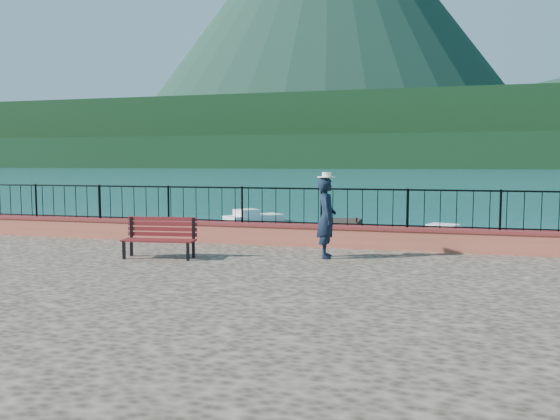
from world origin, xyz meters
The scene contains 13 objects.
ground centered at (0.00, 0.00, 0.00)m, with size 2000.00×2000.00×0.00m, color #19596B.
parapet centered at (0.00, 3.70, 1.49)m, with size 28.00×0.46×0.58m, color #C25B46.
railing centered at (0.00, 3.70, 2.25)m, with size 27.00×0.05×0.95m, color black.
dock centered at (-2.00, 12.00, 0.15)m, with size 2.00×16.00×0.30m, color #2D231C.
far_forest centered at (0.00, 300.00, 9.00)m, with size 900.00×60.00×18.00m, color black.
foothills centered at (0.00, 360.00, 22.00)m, with size 900.00×120.00×44.00m, color black.
volcano centered at (-120.00, 700.00, 190.00)m, with size 560.00×560.00×380.00m, color #142D23.
park_bench centered at (-3.62, 1.03, 1.49)m, with size 1.74×0.74×0.94m.
person centered at (0.12, 2.07, 2.14)m, with size 0.68×0.45×1.87m, color black.
hat centered at (0.12, 2.07, 3.13)m, with size 0.44×0.44×0.12m, color white.
boat_0 centered at (-3.49, 8.12, 0.40)m, with size 3.51×1.30×0.80m, color silver.
boat_1 centered at (3.61, 13.68, 0.40)m, with size 3.41×1.30×0.80m, color silver.
boat_3 centered at (-7.06, 19.17, 0.40)m, with size 3.42×1.30×0.80m, color silver.
Camera 1 is at (2.29, -10.38, 3.42)m, focal length 35.00 mm.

